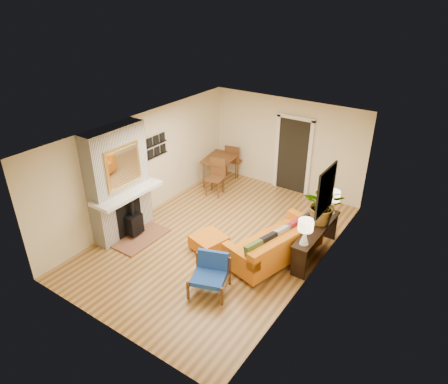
# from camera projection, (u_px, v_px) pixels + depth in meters

# --- Properties ---
(room_shell) EXTENTS (6.50, 6.50, 6.50)m
(room_shell) POSITION_uv_depth(u_px,v_px,m) (296.00, 159.00, 10.29)
(room_shell) COLOR #BE8A49
(room_shell) RESTS_ON ground
(fireplace) EXTENTS (1.09, 1.68, 2.60)m
(fireplace) POSITION_uv_depth(u_px,v_px,m) (120.00, 186.00, 8.93)
(fireplace) COLOR white
(fireplace) RESTS_ON ground
(sofa) EXTENTS (1.46, 2.34, 0.86)m
(sofa) POSITION_uv_depth(u_px,v_px,m) (277.00, 245.00, 8.39)
(sofa) COLOR silver
(sofa) RESTS_ON ground
(ottoman) EXTENTS (0.81, 0.81, 0.34)m
(ottoman) POSITION_uv_depth(u_px,v_px,m) (209.00, 242.00, 8.80)
(ottoman) COLOR silver
(ottoman) RESTS_ON ground
(blue_chair) EXTENTS (0.89, 0.88, 0.73)m
(blue_chair) POSITION_uv_depth(u_px,v_px,m) (211.00, 271.00, 7.59)
(blue_chair) COLOR brown
(blue_chair) RESTS_ON ground
(dining_table) EXTENTS (1.02, 1.93, 1.01)m
(dining_table) POSITION_uv_depth(u_px,v_px,m) (223.00, 163.00, 11.50)
(dining_table) COLOR brown
(dining_table) RESTS_ON ground
(console_table) EXTENTS (0.34, 1.85, 0.72)m
(console_table) POSITION_uv_depth(u_px,v_px,m) (317.00, 234.00, 8.40)
(console_table) COLOR black
(console_table) RESTS_ON ground
(lamp_near) EXTENTS (0.30, 0.30, 0.54)m
(lamp_near) POSITION_uv_depth(u_px,v_px,m) (305.00, 229.00, 7.67)
(lamp_near) COLOR white
(lamp_near) RESTS_ON console_table
(lamp_far) EXTENTS (0.30, 0.30, 0.54)m
(lamp_far) POSITION_uv_depth(u_px,v_px,m) (333.00, 199.00, 8.74)
(lamp_far) COLOR white
(lamp_far) RESTS_ON console_table
(houseplant) EXTENTS (0.97, 0.89, 0.89)m
(houseplant) POSITION_uv_depth(u_px,v_px,m) (324.00, 204.00, 8.31)
(houseplant) COLOR #1E5919
(houseplant) RESTS_ON console_table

